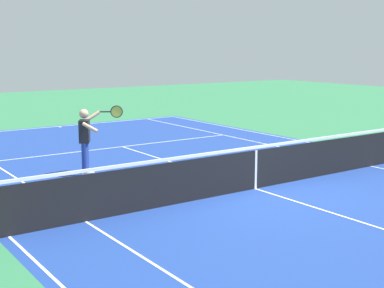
{
  "coord_description": "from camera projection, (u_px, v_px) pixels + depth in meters",
  "views": [
    {
      "loc": [
        -8.93,
        7.97,
        3.14
      ],
      "look_at": [
        1.39,
        0.77,
        0.9
      ],
      "focal_mm": 50.88,
      "sensor_mm": 36.0,
      "label": 1
    }
  ],
  "objects": [
    {
      "name": "tennis_net",
      "position": [
        255.0,
        167.0,
        12.17
      ],
      "size": [
        0.1,
        11.7,
        1.08
      ],
      "color": "#2D2D33",
      "rests_on": "ground_plane"
    },
    {
      "name": "court_line_markings",
      "position": [
        255.0,
        189.0,
        12.25
      ],
      "size": [
        23.85,
        11.05,
        0.01
      ],
      "color": "white",
      "rests_on": "ground_plane"
    },
    {
      "name": "ground_plane",
      "position": [
        255.0,
        189.0,
        12.25
      ],
      "size": [
        60.0,
        60.0,
        0.0
      ],
      "primitive_type": "plane",
      "color": "#2D7247"
    },
    {
      "name": "tennis_ball",
      "position": [
        185.0,
        174.0,
        13.57
      ],
      "size": [
        0.07,
        0.07,
        0.07
      ],
      "primitive_type": "sphere",
      "color": "#CCE01E",
      "rests_on": "ground_plane"
    },
    {
      "name": "court_slab",
      "position": [
        255.0,
        189.0,
        12.25
      ],
      "size": [
        24.2,
        11.4,
        0.0
      ],
      "primitive_type": "cube",
      "color": "navy",
      "rests_on": "ground_plane"
    },
    {
      "name": "tennis_player_near",
      "position": [
        86.0,
        138.0,
        13.46
      ],
      "size": [
        0.75,
        1.19,
        1.7
      ],
      "color": "navy",
      "rests_on": "ground_plane"
    }
  ]
}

